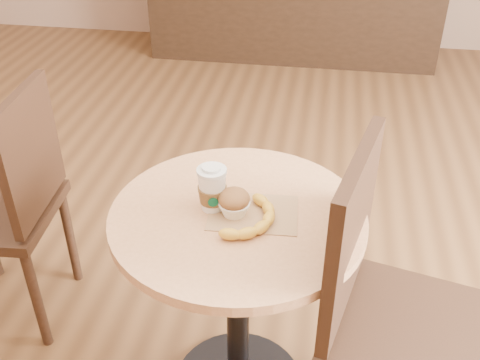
{
  "coord_description": "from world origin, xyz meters",
  "views": [
    {
      "loc": [
        0.29,
        -1.26,
        1.66
      ],
      "look_at": [
        0.09,
        -0.01,
        0.83
      ],
      "focal_mm": 42.0,
      "sensor_mm": 36.0,
      "label": 1
    }
  ],
  "objects": [
    {
      "name": "coffee_cup",
      "position": [
        0.02,
        -0.04,
        0.81
      ],
      "size": [
        0.08,
        0.08,
        0.13
      ],
      "rotation": [
        0.0,
        0.0,
        0.25
      ],
      "color": "white",
      "rests_on": "cafe_table"
    },
    {
      "name": "cafe_table",
      "position": [
        0.09,
        -0.05,
        0.53
      ],
      "size": [
        0.7,
        0.7,
        0.75
      ],
      "color": "black",
      "rests_on": "ground"
    },
    {
      "name": "muffin",
      "position": [
        0.08,
        -0.07,
        0.79
      ],
      "size": [
        0.09,
        0.09,
        0.08
      ],
      "color": "white",
      "rests_on": "kraft_bag"
    },
    {
      "name": "chair_right",
      "position": [
        0.51,
        -0.16,
        0.55
      ],
      "size": [
        0.53,
        0.53,
        1.01
      ],
      "rotation": [
        0.0,
        0.0,
        1.34
      ],
      "color": "black",
      "rests_on": "ground"
    },
    {
      "name": "kraft_bag",
      "position": [
        0.13,
        -0.05,
        0.75
      ],
      "size": [
        0.25,
        0.19,
        0.0
      ],
      "primitive_type": "cube",
      "rotation": [
        0.0,
        0.0,
        0.06
      ],
      "color": "#9B724B",
      "rests_on": "cafe_table"
    },
    {
      "name": "chair_left",
      "position": [
        -0.77,
        0.19,
        0.51
      ],
      "size": [
        0.44,
        0.44,
        0.93
      ],
      "rotation": [
        0.0,
        0.0,
        -1.49
      ],
      "color": "black",
      "rests_on": "ground"
    },
    {
      "name": "banana",
      "position": [
        0.13,
        -0.09,
        0.77
      ],
      "size": [
        0.23,
        0.26,
        0.03
      ],
      "primitive_type": null,
      "rotation": [
        0.0,
        0.0,
        -0.43
      ],
      "color": "gold",
      "rests_on": "kraft_bag"
    }
  ]
}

